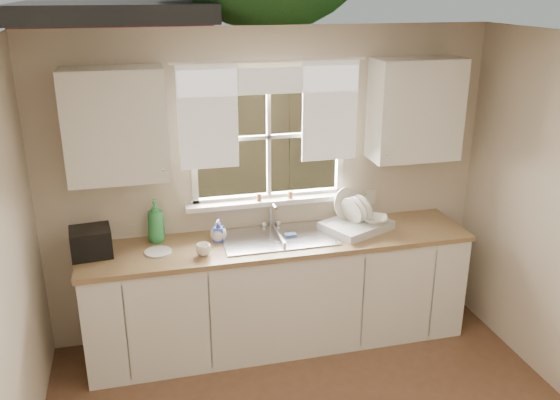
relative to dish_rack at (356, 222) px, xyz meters
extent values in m
cube|color=beige|center=(-0.65, 0.27, -0.40)|extent=(3.60, 0.02, 1.15)
cube|color=beige|center=(-0.65, 0.27, 1.35)|extent=(3.60, 0.02, 0.35)
cube|color=beige|center=(-1.85, 0.27, 0.68)|extent=(1.20, 0.02, 1.00)
cube|color=beige|center=(0.55, 0.27, 0.68)|extent=(1.20, 0.02, 1.00)
cube|color=silver|center=(-0.65, -1.73, 1.53)|extent=(3.60, 4.00, 0.02)
cube|color=white|center=(-0.65, 0.29, 0.18)|extent=(1.30, 0.06, 0.05)
cube|color=white|center=(-0.65, 0.29, 1.18)|extent=(1.30, 0.06, 0.05)
cube|color=white|center=(-1.25, 0.29, 0.68)|extent=(0.05, 0.06, 1.05)
cube|color=white|center=(-0.05, 0.29, 0.68)|extent=(0.05, 0.06, 1.05)
cube|color=white|center=(-0.65, 0.29, 0.68)|extent=(0.03, 0.04, 1.00)
cube|color=white|center=(-0.65, 0.29, 0.68)|extent=(1.20, 0.04, 0.03)
cube|color=white|center=(-0.65, 0.23, 0.16)|extent=(1.38, 0.14, 0.04)
cylinder|color=white|center=(-0.65, 0.21, 1.28)|extent=(1.50, 0.02, 0.02)
cube|color=silver|center=(-1.13, 0.22, 0.88)|extent=(0.45, 0.02, 0.80)
cube|color=silver|center=(-0.17, 0.22, 0.88)|extent=(0.45, 0.02, 0.80)
cube|color=silver|center=(-0.65, 0.22, 1.13)|extent=(1.40, 0.02, 0.20)
cube|color=silver|center=(-0.65, -0.05, -0.54)|extent=(3.00, 0.62, 0.87)
cube|color=olive|center=(-0.65, -0.05, -0.08)|extent=(3.04, 0.65, 0.04)
cube|color=silver|center=(-1.80, 0.09, 0.88)|extent=(0.70, 0.33, 0.80)
cube|color=silver|center=(0.50, 0.09, 0.88)|extent=(0.70, 0.33, 0.80)
cube|color=beige|center=(0.23, 0.25, 0.11)|extent=(0.08, 0.01, 0.12)
cylinder|color=brown|center=(-0.49, 0.21, 0.21)|extent=(0.04, 0.04, 0.06)
cylinder|color=brown|center=(-0.75, 0.21, 0.21)|extent=(0.04, 0.04, 0.06)
cube|color=#335421|center=(-0.65, 5.27, -0.99)|extent=(20.00, 10.00, 0.02)
cube|color=#947B52|center=(-0.65, 3.27, -0.07)|extent=(8.00, 0.10, 1.80)
cube|color=maroon|center=(-1.85, 6.77, 0.13)|extent=(3.00, 3.00, 2.20)
cube|color=black|center=(-1.85, 6.77, 1.38)|extent=(3.20, 3.20, 0.30)
cylinder|color=#423021|center=(0.75, 6.27, 0.63)|extent=(0.36, 0.36, 3.20)
cube|color=#B7B7BC|center=(-0.65, -0.02, -0.14)|extent=(0.84, 0.46, 0.18)
cube|color=#B7B7BC|center=(-0.65, -0.02, -0.06)|extent=(0.88, 0.50, 0.01)
cube|color=#B7B7BC|center=(-0.65, -0.02, -0.08)|extent=(0.02, 0.41, 0.14)
cylinder|color=silver|center=(-0.65, 0.23, 0.05)|extent=(0.03, 0.03, 0.22)
cylinder|color=silver|center=(-0.65, 0.15, 0.16)|extent=(0.02, 0.18, 0.02)
sphere|color=silver|center=(-0.71, 0.23, -0.03)|extent=(0.05, 0.05, 0.05)
sphere|color=silver|center=(-0.59, 0.23, -0.03)|extent=(0.05, 0.05, 0.05)
cube|color=silver|center=(0.00, -0.01, -0.03)|extent=(0.62, 0.56, 0.07)
cylinder|color=white|center=(-0.05, 0.11, 0.13)|extent=(0.27, 0.18, 0.25)
cylinder|color=white|center=(-0.05, -0.03, 0.12)|extent=(0.15, 0.23, 0.22)
cylinder|color=white|center=(0.00, -0.01, 0.12)|extent=(0.15, 0.23, 0.22)
cylinder|color=white|center=(0.06, 0.02, 0.12)|extent=(0.15, 0.23, 0.22)
imported|color=white|center=(0.14, -0.05, 0.03)|extent=(0.26, 0.26, 0.05)
imported|color=#2E8C45|center=(-1.58, 0.15, 0.11)|extent=(0.13, 0.14, 0.34)
imported|color=blue|center=(-1.11, 0.04, 0.03)|extent=(0.10, 0.10, 0.17)
imported|color=beige|center=(-1.11, 0.05, 0.02)|extent=(0.16, 0.16, 0.16)
cylinder|color=silver|center=(-1.58, -0.06, -0.05)|extent=(0.20, 0.20, 0.01)
imported|color=silver|center=(-1.26, -0.19, -0.02)|extent=(0.13, 0.13, 0.09)
cube|color=black|center=(-2.05, 0.01, 0.04)|extent=(0.31, 0.28, 0.21)
camera|label=1|loc=(-1.67, -4.15, 1.81)|focal=38.00mm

